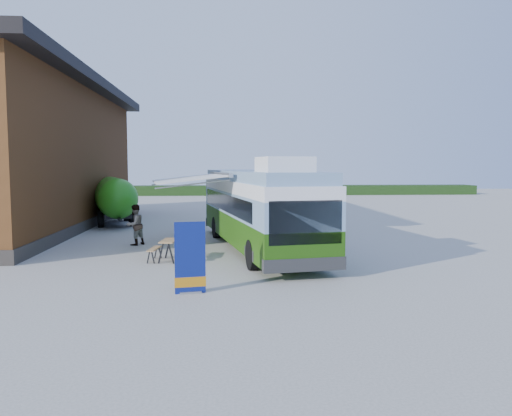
{
  "coord_description": "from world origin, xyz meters",
  "views": [
    {
      "loc": [
        0.03,
        -16.0,
        3.14
      ],
      "look_at": [
        1.5,
        4.45,
        1.4
      ],
      "focal_mm": 35.0,
      "sensor_mm": 36.0,
      "label": 1
    }
  ],
  "objects": [
    {
      "name": "slurry_tanker",
      "position": [
        -5.7,
        11.25,
        1.45
      ],
      "size": [
        3.3,
        6.58,
        2.51
      ],
      "rotation": [
        0.0,
        0.0,
        0.29
      ],
      "color": "#2B8D19",
      "rests_on": "ground"
    },
    {
      "name": "barn",
      "position": [
        -10.5,
        10.0,
        3.59
      ],
      "size": [
        9.6,
        21.2,
        7.5
      ],
      "color": "brown",
      "rests_on": "ground"
    },
    {
      "name": "picnic_table",
      "position": [
        -1.66,
        0.42,
        0.52
      ],
      "size": [
        1.36,
        1.24,
        0.7
      ],
      "rotation": [
        0.0,
        0.0,
        -0.13
      ],
      "color": "#AC8051",
      "rests_on": "ground"
    },
    {
      "name": "hedge",
      "position": [
        8.0,
        38.0,
        0.5
      ],
      "size": [
        40.0,
        3.0,
        1.0
      ],
      "primitive_type": "cube",
      "color": "#264419",
      "rests_on": "ground"
    },
    {
      "name": "ground",
      "position": [
        0.0,
        0.0,
        0.0
      ],
      "size": [
        100.0,
        100.0,
        0.0
      ],
      "primitive_type": "plane",
      "color": "#BCB7AD",
      "rests_on": "ground"
    },
    {
      "name": "person_a",
      "position": [
        0.69,
        9.09,
        0.83
      ],
      "size": [
        0.71,
        0.71,
        1.66
      ],
      "primitive_type": "imported",
      "rotation": [
        0.0,
        0.0,
        0.79
      ],
      "color": "#999999",
      "rests_on": "ground"
    },
    {
      "name": "awning",
      "position": [
        -0.98,
        2.71,
        2.48
      ],
      "size": [
        3.19,
        4.46,
        0.51
      ],
      "rotation": [
        0.0,
        0.0,
        0.17
      ],
      "color": "white",
      "rests_on": "ground"
    },
    {
      "name": "banner",
      "position": [
        -0.72,
        -3.85,
        0.73
      ],
      "size": [
        0.77,
        0.27,
        1.78
      ],
      "rotation": [
        0.0,
        0.0,
        0.17
      ],
      "color": "navy",
      "rests_on": "ground"
    },
    {
      "name": "person_b",
      "position": [
        -3.35,
        3.88,
        0.81
      ],
      "size": [
        0.97,
        1.0,
        1.62
      ],
      "primitive_type": "imported",
      "rotation": [
        0.0,
        0.0,
        -2.27
      ],
      "color": "#999999",
      "rests_on": "ground"
    },
    {
      "name": "bus",
      "position": [
        1.42,
        2.55,
        1.63
      ],
      "size": [
        4.16,
        11.33,
        3.41
      ],
      "rotation": [
        0.0,
        0.0,
        0.17
      ],
      "color": "#2C6110",
      "rests_on": "ground"
    }
  ]
}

